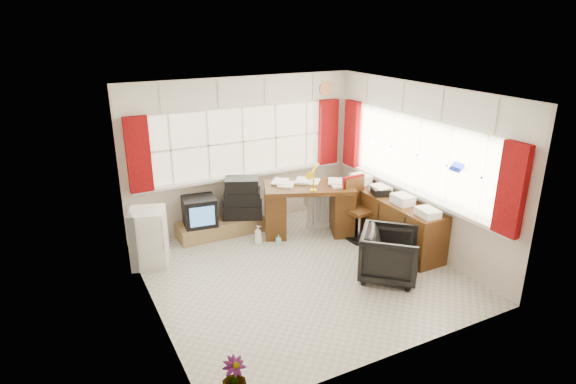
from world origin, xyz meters
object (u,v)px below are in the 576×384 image
radiator (320,212)px  credenza (391,219)px  desk (309,207)px  crt_tv (200,211)px  desk_lamp (314,172)px  mini_fridge (149,238)px  task_chair (356,205)px  tv_bench (221,227)px  office_chair (390,255)px

radiator → credenza: (0.68, -1.01, 0.12)m
desk → crt_tv: size_ratio=2.87×
desk_lamp → credenza: (1.02, -0.66, -0.74)m
radiator → mini_fridge: 2.85m
task_chair → tv_bench: task_chair is taller
radiator → tv_bench: 1.68m
desk → radiator: (0.28, 0.10, -0.19)m
desk → mini_fridge: 2.57m
tv_bench → crt_tv: bearing=-175.9°
office_chair → radiator: office_chair is taller
office_chair → desk_lamp: bearing=53.7°
crt_tv → mini_fridge: mini_fridge is taller
task_chair → credenza: bearing=-51.1°
desk → credenza: (0.96, -0.91, -0.07)m
desk_lamp → task_chair: bearing=-18.3°
desk_lamp → tv_bench: 1.83m
desk_lamp → task_chair: desk_lamp is taller
office_chair → radiator: 1.90m
radiator → credenza: size_ratio=0.33×
office_chair → mini_fridge: mini_fridge is taller
credenza → mini_fridge: bearing=164.1°
desk → office_chair: desk is taller
task_chair → radiator: bearing=119.7°
office_chair → tv_bench: bearing=75.6°
tv_bench → radiator: bearing=-17.6°
desk → tv_bench: size_ratio=1.14×
radiator → crt_tv: size_ratio=1.19×
credenza → desk_lamp: bearing=147.1°
office_chair → radiator: size_ratio=1.16×
desk_lamp → office_chair: (0.30, -1.54, -0.79)m
desk_lamp → crt_tv: bearing=152.5°
desk → tv_bench: 1.49m
radiator → task_chair: bearing=-60.3°
tv_bench → credenza: bearing=-33.7°
task_chair → mini_fridge: size_ratio=1.20×
desk → credenza: size_ratio=0.80×
desk_lamp → crt_tv: size_ratio=0.81×
task_chair → credenza: task_chair is taller
credenza → desk: bearing=136.7°
desk_lamp → mini_fridge: size_ratio=0.54×
radiator → mini_fridge: mini_fridge is taller
desk → radiator: desk is taller
task_chair → office_chair: size_ratio=1.31×
desk_lamp → tv_bench: (-1.26, 0.86, -1.01)m
desk_lamp → radiator: desk_lamp is taller
desk_lamp → credenza: bearing=-32.9°
office_chair → credenza: 1.14m
desk_lamp → radiator: size_ratio=0.68×
task_chair → credenza: (0.36, -0.44, -0.14)m
radiator → credenza: bearing=-56.1°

